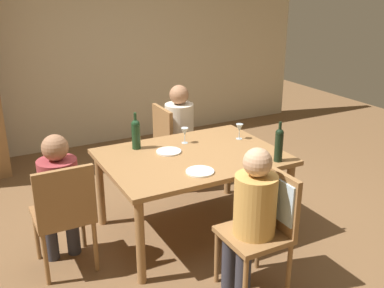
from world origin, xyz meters
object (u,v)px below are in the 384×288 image
chair_far_right (172,141)px  person_woman_host (252,212)px  person_man_bearded (59,191)px  wine_bottle_dark_red (136,133)px  handbag (207,169)px  person_man_guest (182,128)px  wine_bottle_tall_green (279,144)px  chair_left_end (64,211)px  dining_table (192,163)px  dinner_plate_host (169,151)px  dinner_plate_guest_left (200,171)px  wine_glass_centre (239,128)px  chair_near (269,214)px  wine_glass_near_left (185,132)px

chair_far_right → person_woman_host: (-0.28, -1.90, 0.12)m
person_man_bearded → wine_bottle_dark_red: bearing=24.1°
person_woman_host → handbag: size_ratio=4.03×
person_man_guest → wine_bottle_tall_green: bearing=8.1°
chair_left_end → handbag: chair_left_end is taller
dining_table → wine_bottle_dark_red: wine_bottle_dark_red is taller
person_woman_host → dinner_plate_host: (-0.13, 1.10, 0.10)m
dinner_plate_guest_left → wine_glass_centre: bearing=36.0°
dining_table → handbag: size_ratio=5.49×
chair_left_end → dinner_plate_guest_left: (1.03, -0.28, 0.22)m
person_man_bearded → dining_table: bearing=-1.3°
chair_near → handbag: bearing=-16.8°
chair_far_right → handbag: 0.61m
chair_far_right → person_man_guest: size_ratio=0.80×
chair_left_end → person_woman_host: person_woman_host is taller
chair_left_end → person_man_bearded: (0.00, 0.11, 0.11)m
chair_far_right → person_man_guest: bearing=90.0°
person_woman_host → person_man_guest: size_ratio=0.99×
dinner_plate_host → handbag: 1.33m
chair_near → wine_bottle_dark_red: 1.44m
dining_table → wine_bottle_tall_green: wine_bottle_tall_green is taller
wine_glass_near_left → wine_glass_centre: 0.53m
wine_bottle_dark_red → wine_glass_near_left: (0.45, -0.08, -0.04)m
chair_near → chair_far_right: 1.90m
person_man_guest → chair_far_right: bearing=-90.0°
wine_bottle_tall_green → wine_bottle_dark_red: wine_bottle_tall_green is taller
handbag → chair_far_right: bearing=180.0°
wine_glass_near_left → handbag: bearing=46.7°
wine_glass_near_left → dinner_plate_host: wine_glass_near_left is taller
person_woman_host → handbag: (0.72, 1.90, -0.54)m
dinner_plate_guest_left → chair_left_end: bearing=164.9°
wine_glass_near_left → dinner_plate_guest_left: bearing=-106.9°
chair_left_end → dinner_plate_guest_left: bearing=-15.1°
dining_table → dinner_plate_host: size_ratio=6.88×
chair_left_end → handbag: size_ratio=3.29×
chair_near → wine_glass_near_left: size_ratio=6.17×
chair_left_end → wine_bottle_dark_red: size_ratio=2.74×
wine_glass_near_left → wine_glass_centre: same height
chair_left_end → handbag: 2.16m
chair_far_right → wine_glass_centre: 0.92m
chair_near → wine_bottle_dark_red: (-0.50, 1.32, 0.30)m
chair_near → person_woman_host: (-0.15, -0.00, 0.06)m
chair_near → wine_glass_centre: 1.23m
chair_near → wine_glass_centre: size_ratio=6.17×
wine_glass_centre → dinner_plate_host: 0.75m
person_man_guest → wine_glass_centre: 0.85m
chair_near → person_man_guest: size_ratio=0.80×
chair_far_right → wine_bottle_tall_green: size_ratio=2.66×
wine_glass_near_left → handbag: 1.17m
chair_near → person_man_bearded: bearing=52.6°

